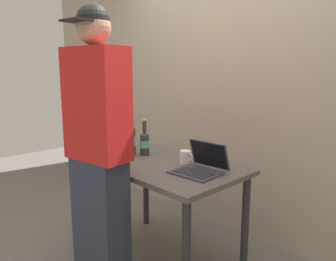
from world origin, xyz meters
The scene contains 8 objects.
ground_plane centered at (0.00, 0.00, 0.00)m, with size 8.00×8.00×0.00m, color slate.
desk centered at (0.00, 0.00, 0.67)m, with size 1.21×0.73×0.77m.
laptop centered at (0.35, 0.03, 0.82)m, with size 0.32×0.32×0.20m.
beer_bottle_brown centered at (-0.25, 0.05, 0.88)m, with size 0.08×0.08×0.29m.
beer_bottle_dark centered at (-0.31, -0.03, 0.90)m, with size 0.07×0.07×0.34m.
person_figure centered at (0.01, -0.53, 0.94)m, with size 0.43×0.32×1.82m.
coffee_mug centered at (0.14, 0.12, 0.82)m, with size 0.12×0.08×0.09m.
back_wall centered at (0.00, 0.86, 1.30)m, with size 6.00×0.10×2.60m, color tan.
Camera 1 is at (1.74, -1.59, 1.46)m, focal length 35.53 mm.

